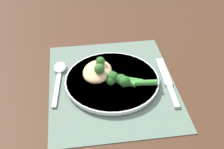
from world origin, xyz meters
TOP-DOWN VIEW (x-y plane):
  - ground_plane at (0.00, 0.00)m, footprint 3.00×3.00m
  - placemat at (0.00, 0.00)m, footprint 0.38×0.32m
  - plate at (0.00, 0.00)m, footprint 0.24×0.24m
  - chicken_fillet at (-0.02, -0.04)m, footprint 0.11×0.10m
  - pesto_dollop_primary at (-0.03, -0.03)m, footprint 0.02×0.02m
  - pesto_dollop_secondary at (-0.00, -0.03)m, footprint 0.03×0.03m
  - broccoli_stalk_left at (-0.02, -0.02)m, footprint 0.11×0.12m
  - broccoli_stalk_front at (-0.00, -0.01)m, footprint 0.07×0.12m
  - broccoli_stalk_rear at (0.01, 0.01)m, footprint 0.05×0.10m
  - broccoli_stalk_right at (0.03, 0.04)m, footprint 0.04×0.10m
  - knife at (0.02, 0.14)m, footprint 0.20×0.03m
  - spoon at (-0.06, -0.13)m, footprint 0.18×0.04m

SIDE VIEW (x-z plane):
  - ground_plane at x=0.00m, z-range 0.00..0.00m
  - placemat at x=0.00m, z-range 0.00..0.00m
  - knife at x=0.02m, z-range 0.00..0.01m
  - spoon at x=-0.06m, z-range 0.00..0.02m
  - plate at x=0.00m, z-range 0.01..0.02m
  - broccoli_stalk_front at x=0.00m, z-range 0.01..0.04m
  - broccoli_stalk_left at x=-0.02m, z-range 0.02..0.04m
  - broccoli_stalk_right at x=0.03m, z-range 0.02..0.04m
  - broccoli_stalk_rear at x=0.01m, z-range 0.02..0.05m
  - chicken_fillet at x=-0.02m, z-range 0.02..0.05m
  - pesto_dollop_primary at x=-0.03m, z-range 0.04..0.07m
  - pesto_dollop_secondary at x=0.00m, z-range 0.04..0.07m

